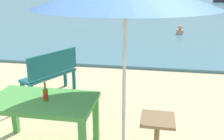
{
  "coord_description": "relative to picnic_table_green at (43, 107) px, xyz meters",
  "views": [
    {
      "loc": [
        0.24,
        -1.74,
        2.16
      ],
      "look_at": [
        -0.6,
        3.0,
        0.6
      ],
      "focal_mm": 41.0,
      "sensor_mm": 36.0,
      "label": 1
    }
  ],
  "objects": [
    {
      "name": "picnic_table_green",
      "position": [
        0.0,
        0.0,
        0.0
      ],
      "size": [
        1.4,
        0.8,
        0.76
      ],
      "color": "#4C9E47",
      "rests_on": "ground_plane"
    },
    {
      "name": "bench_teal_center",
      "position": [
        -0.63,
        1.76,
        -0.11
      ],
      "size": [
        0.87,
        1.23,
        0.95
      ],
      "color": "#196066",
      "rests_on": "ground_plane"
    },
    {
      "name": "side_table_wood",
      "position": [
        1.51,
        0.16,
        -0.3
      ],
      "size": [
        0.44,
        0.44,
        0.54
      ],
      "color": "olive",
      "rests_on": "ground_plane"
    },
    {
      "name": "beer_bottle_amber",
      "position": [
        0.07,
        -0.02,
        0.2
      ],
      "size": [
        0.07,
        0.07,
        0.26
      ],
      "color": "brown",
      "rests_on": "picnic_table_green"
    },
    {
      "name": "swimmer_person",
      "position": [
        2.5,
        9.38,
        -0.41
      ],
      "size": [
        0.34,
        0.34,
        0.41
      ],
      "color": "tan",
      "rests_on": "sea_water"
    },
    {
      "name": "sea_water",
      "position": [
        1.21,
        28.88,
        -0.61
      ],
      "size": [
        120.0,
        50.0,
        0.08
      ],
      "primitive_type": "cube",
      "color": "teal",
      "rests_on": "ground_plane"
    }
  ]
}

